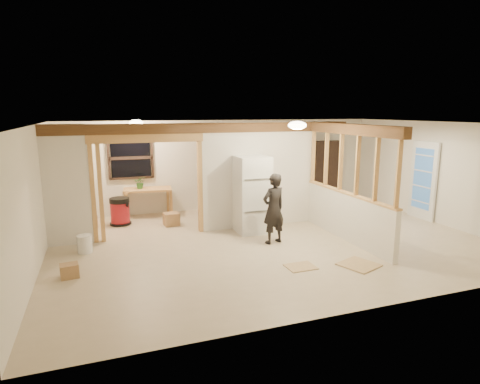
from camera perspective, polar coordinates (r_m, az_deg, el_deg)
name	(u,v)px	position (r m, az deg, el deg)	size (l,w,h in m)	color
floor	(271,241)	(8.74, 4.40, -6.97)	(9.00, 6.50, 0.01)	#C7B194
ceiling	(273,124)	(8.29, 4.66, 9.67)	(9.00, 6.50, 0.01)	white
wall_back	(225,165)	(11.44, -2.10, 3.91)	(9.00, 0.01, 2.50)	silver
wall_front	(370,225)	(5.69, 17.95, -4.46)	(9.00, 0.01, 2.50)	silver
wall_left	(33,200)	(7.80, -27.31, -0.95)	(0.01, 6.50, 2.50)	silver
wall_right	(439,173)	(11.03, 26.44, 2.43)	(0.01, 6.50, 2.50)	silver
partition_left_stub	(66,186)	(8.92, -23.47, 0.81)	(0.90, 0.12, 2.50)	silver
partition_center	(259,175)	(9.59, 2.71, 2.44)	(2.80, 0.12, 2.50)	silver
doorway_frame	(149,188)	(8.98, -12.86, 0.56)	(2.46, 0.14, 2.20)	tan
header_beam_back	(210,128)	(9.10, -4.33, 9.08)	(7.00, 0.18, 0.22)	brown
header_beam_right	(351,129)	(8.74, 15.48, 8.61)	(0.18, 3.30, 0.22)	brown
pony_wall	(346,217)	(9.02, 14.85, -3.40)	(0.12, 3.20, 1.00)	silver
stud_partition	(349,164)	(8.80, 15.23, 3.92)	(0.14, 3.20, 1.32)	tan
window_back	(131,158)	(10.84, -15.26, 4.69)	(1.12, 0.10, 1.10)	black
french_door	(423,181)	(11.29, 24.60, 1.49)	(0.12, 0.86, 2.00)	white
ceiling_dome_main	(297,125)	(7.98, 8.14, 9.38)	(0.36, 0.36, 0.16)	#FFEABF
ceiling_dome_util	(136,123)	(9.91, -14.57, 9.53)	(0.32, 0.32, 0.14)	#FFEABF
hanging_bulb	(162,137)	(9.29, -10.98, 7.72)	(0.07, 0.07, 0.07)	#FFD88C
refrigerator	(252,194)	(9.16, 1.72, -0.35)	(0.72, 0.70, 1.76)	white
woman	(274,209)	(8.42, 4.80, -2.37)	(0.55, 0.36, 1.49)	black
work_table	(148,203)	(10.79, -12.92, -1.51)	(1.22, 0.61, 0.77)	tan
potted_plant	(140,182)	(10.71, -13.99, 1.33)	(0.29, 0.25, 0.32)	#275625
shop_vac	(120,211)	(10.27, -16.70, -2.62)	(0.52, 0.52, 0.68)	maroon
bookshelf	(327,171)	(12.60, 12.21, 2.89)	(0.93, 0.31, 1.86)	black
bucket	(85,244)	(8.53, -21.22, -6.90)	(0.28, 0.28, 0.36)	silver
box_util_a	(171,219)	(9.97, -9.74, -3.82)	(0.36, 0.31, 0.31)	#A47B4F
box_util_b	(88,223)	(10.11, -20.80, -4.18)	(0.34, 0.34, 0.32)	#A47B4F
box_front	(69,271)	(7.44, -23.09, -10.27)	(0.29, 0.24, 0.24)	#A47B4F
floor_panel_near	(359,265)	(7.71, 16.55, -9.89)	(0.61, 0.61, 0.02)	tan
floor_panel_far	(301,267)	(7.40, 8.62, -10.46)	(0.52, 0.41, 0.02)	tan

